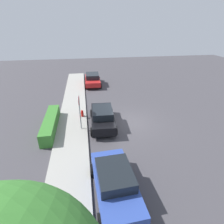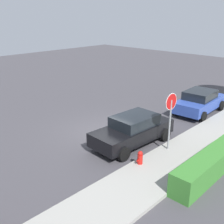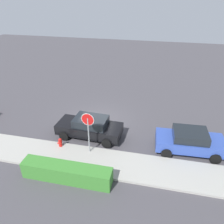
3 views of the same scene
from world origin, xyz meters
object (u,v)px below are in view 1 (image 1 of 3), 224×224
(parked_car_blue, at_px, (115,182))
(fire_hydrant, at_px, (82,114))
(parked_car_black, at_px, (103,116))
(parked_car_red, at_px, (93,79))
(stop_sign, at_px, (79,107))

(parked_car_blue, xyz_separation_m, fire_hydrant, (7.84, 1.44, -0.39))
(parked_car_black, height_order, parked_car_red, parked_car_black)
(stop_sign, relative_size, parked_car_black, 0.64)
(stop_sign, bearing_deg, parked_car_black, -73.42)
(parked_car_black, distance_m, fire_hydrant, 2.18)
(stop_sign, bearing_deg, fire_hydrant, -2.99)
(stop_sign, distance_m, parked_car_blue, 6.20)
(parked_car_blue, bearing_deg, parked_car_red, -0.05)
(stop_sign, distance_m, parked_car_black, 2.11)
(fire_hydrant, bearing_deg, parked_car_black, -132.29)
(parked_car_black, bearing_deg, parked_car_red, 0.76)
(parked_car_blue, xyz_separation_m, parked_car_red, (16.73, -0.01, -0.00))
(parked_car_red, bearing_deg, parked_car_black, -179.24)
(stop_sign, distance_m, parked_car_red, 11.02)
(parked_car_blue, height_order, parked_car_red, parked_car_blue)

